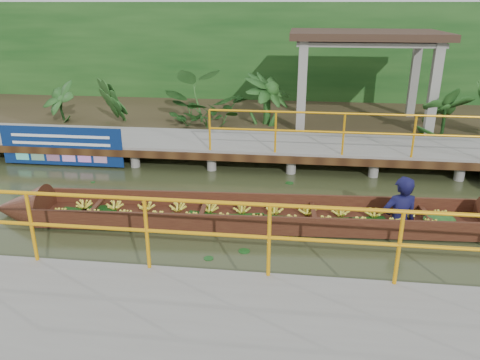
# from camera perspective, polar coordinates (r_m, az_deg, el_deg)

# --- Properties ---
(ground) EXTENTS (80.00, 80.00, 0.00)m
(ground) POSITION_cam_1_polar(r_m,az_deg,el_deg) (9.29, -0.34, -4.56)
(ground) COLOR #2C3319
(ground) RESTS_ON ground
(land_strip) EXTENTS (30.00, 8.00, 0.45)m
(land_strip) POSITION_cam_1_polar(r_m,az_deg,el_deg) (16.30, 3.04, 7.49)
(land_strip) COLOR #342A1A
(land_strip) RESTS_ON ground
(far_dock) EXTENTS (16.00, 2.06, 1.66)m
(far_dock) POSITION_cam_1_polar(r_m,az_deg,el_deg) (12.31, 1.78, 4.28)
(far_dock) COLOR gray
(far_dock) RESTS_ON ground
(near_dock) EXTENTS (18.00, 2.40, 1.73)m
(near_dock) POSITION_cam_1_polar(r_m,az_deg,el_deg) (5.53, 4.75, -21.01)
(near_dock) COLOR gray
(near_dock) RESTS_ON ground
(pavilion) EXTENTS (4.40, 3.00, 3.00)m
(pavilion) POSITION_cam_1_polar(r_m,az_deg,el_deg) (14.79, 15.01, 15.65)
(pavilion) COLOR gray
(pavilion) RESTS_ON ground
(foliage_backdrop) EXTENTS (30.00, 0.80, 4.00)m
(foliage_backdrop) POSITION_cam_1_polar(r_m,az_deg,el_deg) (18.46, 3.73, 14.64)
(foliage_backdrop) COLOR #143E14
(foliage_backdrop) RESTS_ON ground
(vendor_boat) EXTENTS (10.56, 1.57, 2.32)m
(vendor_boat) POSITION_cam_1_polar(r_m,az_deg,el_deg) (8.95, 4.69, -3.83)
(vendor_boat) COLOR black
(vendor_boat) RESTS_ON ground
(blue_banner) EXTENTS (3.22, 0.04, 1.01)m
(blue_banner) POSITION_cam_1_polar(r_m,az_deg,el_deg) (12.78, -20.93, 3.89)
(blue_banner) COLOR navy
(blue_banner) RESTS_ON ground
(tropical_plants) EXTENTS (14.33, 1.33, 1.66)m
(tropical_plants) POSITION_cam_1_polar(r_m,az_deg,el_deg) (13.94, 2.03, 9.65)
(tropical_plants) COLOR #143E14
(tropical_plants) RESTS_ON ground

